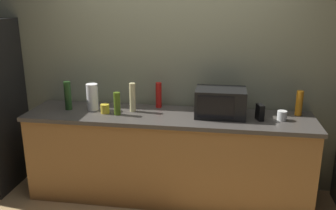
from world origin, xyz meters
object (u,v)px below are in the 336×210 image
microwave (220,102)px  mug_white (282,116)px  bottle_hand_soap (133,97)px  bottle_hot_sauce (159,95)px  bottle_dish_soap (299,103)px  mug_yellow (105,109)px  cordless_phone (260,112)px  paper_towel_roll (92,97)px  bottle_wine (68,96)px  bottle_olive_oil (117,104)px

microwave → mug_white: 0.59m
bottle_hand_soap → mug_white: (1.45, -0.05, -0.10)m
bottle_hot_sauce → bottle_dish_soap: size_ratio=1.08×
mug_yellow → cordless_phone: bearing=1.0°
paper_towel_roll → bottle_hand_soap: (0.42, 0.00, 0.01)m
cordless_phone → bottle_wine: (-1.92, 0.04, 0.07)m
microwave → bottle_dish_soap: bearing=10.1°
cordless_phone → bottle_wine: size_ratio=0.51×
bottle_wine → bottle_dish_soap: (2.30, 0.16, -0.02)m
paper_towel_roll → bottle_dish_soap: 2.06m
microwave → bottle_wine: bottle_wine is taller
cordless_phone → bottle_dish_soap: (0.39, 0.20, 0.05)m
bottle_dish_soap → bottle_olive_oil: 1.77m
bottle_hot_sauce → mug_white: bearing=-10.7°
bottle_hot_sauce → mug_white: 1.24m
microwave → bottle_hand_soap: bottle_hand_soap is taller
cordless_phone → bottle_hot_sauce: bottle_hot_sauce is taller
bottle_olive_oil → mug_white: 1.58m
cordless_phone → bottle_hand_soap: bearing=159.6°
microwave → bottle_wine: 1.54m
bottle_hot_sauce → bottle_dish_soap: (1.40, -0.05, -0.01)m
bottle_hot_sauce → mug_yellow: (-0.49, -0.28, -0.09)m
microwave → cordless_phone: microwave is taller
microwave → bottle_olive_oil: (-1.00, -0.12, -0.02)m
microwave → mug_yellow: size_ratio=5.23×
mug_white → cordless_phone: bearing=-174.1°
bottle_wine → mug_white: bottle_wine is taller
bottle_hot_sauce → bottle_hand_soap: bearing=-142.8°
bottle_hot_sauce → bottle_dish_soap: 1.40m
bottle_dish_soap → mug_white: bearing=-135.2°
paper_towel_roll → bottle_wine: (-0.25, -0.03, 0.01)m
bottle_olive_oil → mug_white: bottle_olive_oil is taller
bottle_dish_soap → mug_white: 0.27m
microwave → bottle_hand_soap: size_ratio=1.64×
paper_towel_roll → cordless_phone: size_ratio=1.80×
cordless_phone → mug_yellow: size_ratio=1.63×
microwave → bottle_wine: bearing=-178.9°
bottle_hot_sauce → bottle_wine: bottle_wine is taller
microwave → bottle_hot_sauce: size_ratio=1.81×
bottle_wine → mug_white: 2.12m
cordless_phone → bottle_hand_soap: size_ratio=0.51×
bottle_hand_soap → bottle_dish_soap: bottle_hand_soap is taller
bottle_dish_soap → bottle_olive_oil: (-1.76, -0.26, -0.01)m
paper_towel_roll → bottle_dish_soap: size_ratio=1.10×
bottle_wine → bottle_hot_sauce: bearing=13.3°
bottle_wine → mug_yellow: size_ratio=3.20×
bottle_olive_oil → mug_yellow: 0.15m
bottle_hand_soap → bottle_olive_oil: (-0.12, -0.13, -0.03)m
bottle_hand_soap → bottle_dish_soap: (1.63, 0.13, -0.02)m
mug_yellow → paper_towel_roll: bearing=149.4°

